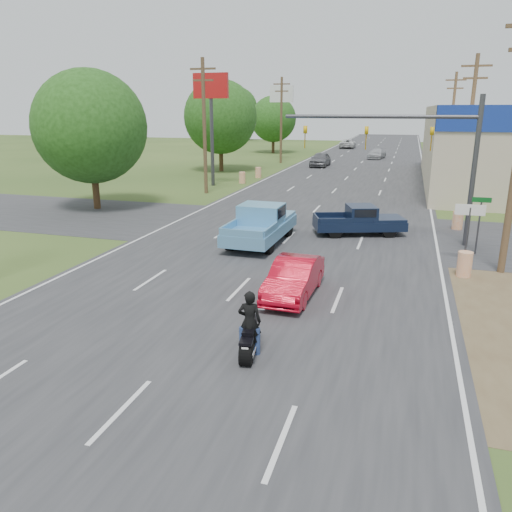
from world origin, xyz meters
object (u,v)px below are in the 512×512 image
(blue_pickup, at_px, (262,223))
(distant_car_grey, at_px, (320,159))
(red_convertible, at_px, (294,278))
(distant_car_white, at_px, (348,144))
(motorcycle, at_px, (249,339))
(navy_pickup, at_px, (361,220))
(distant_car_silver, at_px, (377,154))
(rider, at_px, (250,325))

(blue_pickup, bearing_deg, distant_car_grey, 96.44)
(red_convertible, height_order, distant_car_white, distant_car_white)
(red_convertible, relative_size, motorcycle, 1.94)
(red_convertible, relative_size, navy_pickup, 0.81)
(navy_pickup, bearing_deg, distant_car_silver, 163.36)
(distant_car_grey, bearing_deg, red_convertible, -80.28)
(blue_pickup, relative_size, distant_car_white, 1.08)
(navy_pickup, bearing_deg, distant_car_white, 168.11)
(rider, bearing_deg, motorcycle, 90.00)
(distant_car_grey, height_order, distant_car_white, distant_car_grey)
(navy_pickup, bearing_deg, red_convertible, -27.36)
(distant_car_grey, bearing_deg, blue_pickup, -83.75)
(rider, height_order, navy_pickup, rider)
(blue_pickup, xyz_separation_m, navy_pickup, (4.55, 3.03, -0.19))
(blue_pickup, height_order, distant_car_silver, blue_pickup)
(motorcycle, height_order, distant_car_silver, distant_car_silver)
(rider, bearing_deg, distant_car_silver, -98.50)
(rider, height_order, blue_pickup, blue_pickup)
(motorcycle, distance_m, blue_pickup, 11.87)
(motorcycle, height_order, blue_pickup, blue_pickup)
(red_convertible, xyz_separation_m, distant_car_white, (-6.63, 71.08, 0.09))
(navy_pickup, bearing_deg, motorcycle, -25.44)
(navy_pickup, height_order, distant_car_silver, navy_pickup)
(distant_car_silver, bearing_deg, distant_car_grey, -106.62)
(rider, distance_m, blue_pickup, 11.82)
(navy_pickup, distance_m, distant_car_white, 61.74)
(motorcycle, distance_m, rider, 0.39)
(rider, distance_m, distant_car_silver, 57.70)
(motorcycle, bearing_deg, blue_pickup, 95.67)
(blue_pickup, bearing_deg, navy_pickup, 35.07)
(blue_pickup, height_order, distant_car_white, blue_pickup)
(rider, bearing_deg, navy_pickup, -105.13)
(blue_pickup, distance_m, distant_car_silver, 46.33)
(motorcycle, xyz_separation_m, distant_car_white, (-6.47, 75.72, 0.28))
(rider, height_order, distant_car_silver, rider)
(navy_pickup, bearing_deg, distant_car_grey, 174.17)
(navy_pickup, height_order, distant_car_grey, distant_car_grey)
(red_convertible, bearing_deg, motorcycle, -90.29)
(navy_pickup, distance_m, distant_car_grey, 32.57)
(blue_pickup, bearing_deg, distant_car_silver, 88.30)
(red_convertible, relative_size, blue_pickup, 0.69)
(blue_pickup, distance_m, navy_pickup, 5.47)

